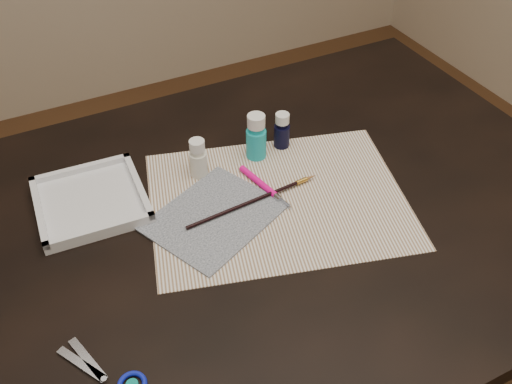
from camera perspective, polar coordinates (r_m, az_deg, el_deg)
name	(u,v)px	position (r m, az deg, el deg)	size (l,w,h in m)	color
table	(256,331)	(1.33, 0.00, -13.74)	(1.30, 0.90, 0.75)	black
paper	(278,200)	(1.07, 2.19, -0.76)	(0.47, 0.36, 0.00)	white
canvas	(214,217)	(1.04, -4.21, -2.48)	(0.22, 0.18, 0.00)	black
paint_bottle_white	(198,158)	(1.11, -5.82, 3.37)	(0.03, 0.03, 0.08)	silver
paint_bottle_cyan	(256,137)	(1.14, 0.01, 5.56)	(0.04, 0.04, 0.10)	#18ADB9
paint_bottle_navy	(282,130)	(1.18, 2.61, 6.17)	(0.03, 0.03, 0.08)	black
paintbrush	(255,200)	(1.06, -0.14, -0.82)	(0.28, 0.01, 0.01)	black
craft_knife	(266,188)	(1.09, 1.05, 0.40)	(0.15, 0.01, 0.01)	#F60889
scissors	(94,376)	(0.86, -15.89, -17.31)	(0.16, 0.08, 0.01)	silver
palette_tray	(91,200)	(1.10, -16.22, -0.78)	(0.19, 0.19, 0.02)	silver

